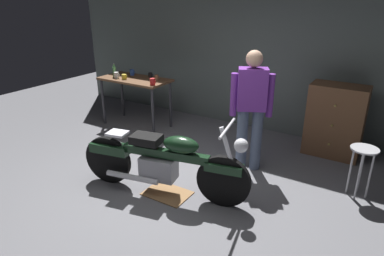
% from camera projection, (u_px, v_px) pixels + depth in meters
% --- Properties ---
extents(ground_plane, '(12.00, 12.00, 0.00)m').
position_uv_depth(ground_plane, '(163.00, 194.00, 4.25)').
color(ground_plane, slate).
extents(back_wall, '(8.00, 0.12, 3.10)m').
position_uv_depth(back_wall, '(256.00, 42.00, 5.88)').
color(back_wall, '#56605B').
rests_on(back_wall, ground_plane).
extents(workbench, '(1.30, 0.64, 0.90)m').
position_uv_depth(workbench, '(135.00, 84.00, 6.18)').
color(workbench, brown).
rests_on(workbench, ground_plane).
extents(motorcycle, '(2.16, 0.77, 1.00)m').
position_uv_depth(motorcycle, '(163.00, 161.00, 4.11)').
color(motorcycle, black).
rests_on(motorcycle, ground_plane).
extents(person_standing, '(0.52, 0.37, 1.67)m').
position_uv_depth(person_standing, '(251.00, 106.00, 4.55)').
color(person_standing, slate).
rests_on(person_standing, ground_plane).
extents(shop_stool, '(0.32, 0.32, 0.64)m').
position_uv_depth(shop_stool, '(363.00, 159.00, 4.04)').
color(shop_stool, '#B2B2B7').
rests_on(shop_stool, ground_plane).
extents(wooden_dresser, '(0.80, 0.47, 1.10)m').
position_uv_depth(wooden_dresser, '(335.00, 121.00, 5.10)').
color(wooden_dresser, brown).
rests_on(wooden_dresser, ground_plane).
extents(drip_tray, '(0.56, 0.40, 0.01)m').
position_uv_depth(drip_tray, '(167.00, 193.00, 4.25)').
color(drip_tray, olive).
rests_on(drip_tray, ground_plane).
extents(mug_yellow_tall, '(0.12, 0.08, 0.09)m').
position_uv_depth(mug_yellow_tall, '(124.00, 77.00, 6.06)').
color(mug_yellow_tall, yellow).
rests_on(mug_yellow_tall, workbench).
extents(mug_red_diner, '(0.12, 0.08, 0.11)m').
position_uv_depth(mug_red_diner, '(153.00, 82.00, 5.68)').
color(mug_red_diner, red).
rests_on(mug_red_diner, workbench).
extents(mug_brown_stoneware, '(0.10, 0.07, 0.10)m').
position_uv_depth(mug_brown_stoneware, '(157.00, 77.00, 5.99)').
color(mug_brown_stoneware, brown).
rests_on(mug_brown_stoneware, workbench).
extents(mug_black_matte, '(0.10, 0.07, 0.09)m').
position_uv_depth(mug_black_matte, '(150.00, 75.00, 6.20)').
color(mug_black_matte, black).
rests_on(mug_black_matte, workbench).
extents(mug_blue_enamel, '(0.12, 0.08, 0.11)m').
position_uv_depth(mug_blue_enamel, '(132.00, 72.00, 6.35)').
color(mug_blue_enamel, '#2D51AD').
rests_on(mug_blue_enamel, workbench).
extents(mug_white_ceramic, '(0.12, 0.08, 0.11)m').
position_uv_depth(mug_white_ceramic, '(116.00, 75.00, 6.13)').
color(mug_white_ceramic, white).
rests_on(mug_white_ceramic, workbench).
extents(bottle, '(0.06, 0.06, 0.24)m').
position_uv_depth(bottle, '(114.00, 72.00, 6.21)').
color(bottle, '#4C8C4C').
rests_on(bottle, workbench).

